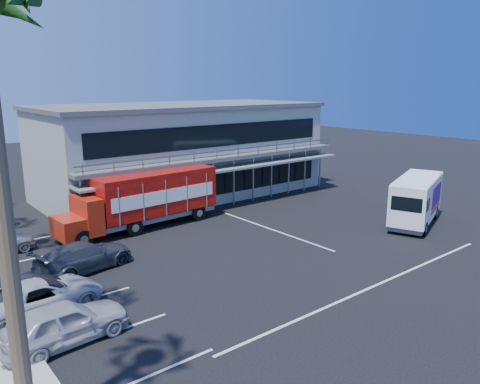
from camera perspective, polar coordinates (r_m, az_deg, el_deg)
ground at (r=25.92m, az=5.23°, el=-7.02°), size 120.00×120.00×0.00m
building at (r=38.40m, az=-7.05°, el=5.17°), size 22.40×12.00×7.30m
red_truck at (r=29.86m, az=-11.46°, el=-0.67°), size 10.48×3.08×3.49m
white_van at (r=32.00m, az=20.69°, el=-0.88°), size 6.63×4.22×3.07m
parked_car_a at (r=18.00m, az=-20.62°, el=-14.68°), size 4.56×2.09×1.52m
parked_car_b at (r=20.84m, az=-23.48°, el=-11.30°), size 4.15×1.66×1.34m
parked_car_c at (r=20.47m, az=-23.17°, el=-11.66°), size 5.14×2.74×1.37m
parked_car_d at (r=24.12m, az=-18.43°, el=-7.45°), size 5.16×2.91×1.41m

